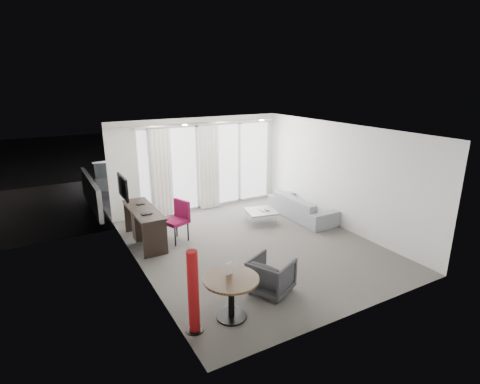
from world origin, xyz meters
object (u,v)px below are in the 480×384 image
red_lamp (193,292)px  coffee_table (261,217)px  desk_chair (175,222)px  rattan_chair_a (227,179)px  sofa (302,207)px  round_table (231,298)px  tub_armchair (271,275)px  desk (145,226)px  rattan_chair_b (225,180)px

red_lamp → coffee_table: bearing=45.1°
red_lamp → desk_chair: bearing=74.6°
coffee_table → rattan_chair_a: size_ratio=0.82×
desk_chair → sofa: size_ratio=0.46×
round_table → rattan_chair_a: bearing=63.2°
tub_armchair → desk: bearing=-3.1°
desk_chair → round_table: desk_chair is taller
desk_chair → rattan_chair_b: 4.25m
desk_chair → rattan_chair_b: size_ratio=1.30×
coffee_table → rattan_chair_b: rattan_chair_b is taller
sofa → desk: bearing=83.4°
sofa → rattan_chair_a: (-0.69, 3.08, 0.14)m
rattan_chair_b → round_table: bearing=-92.5°
tub_armchair → coffee_table: size_ratio=0.95×
desk_chair → tub_armchair: size_ratio=1.37×
rattan_chair_b → red_lamp: bearing=-96.9°
round_table → tub_armchair: (0.96, 0.32, -0.03)m
desk_chair → rattan_chair_a: desk_chair is taller
round_table → rattan_chair_a: rattan_chair_a is taller
tub_armchair → rattan_chair_b: 6.37m
sofa → rattan_chair_a: size_ratio=2.33×
desk → round_table: bearing=-83.5°
desk → tub_armchair: 3.43m
rattan_chair_b → tub_armchair: bearing=-86.0°
desk → tub_armchair: (1.35, -3.15, -0.09)m
round_table → rattan_chair_b: 7.04m
desk_chair → round_table: size_ratio=1.10×
tub_armchair → round_table: bearing=81.8°
coffee_table → rattan_chair_a: bearing=80.5°
desk → coffee_table: 3.00m
desk_chair → rattan_chair_a: (2.81, 2.88, -0.03)m
red_lamp → sofa: bearing=34.4°
desk_chair → tub_armchair: (0.71, -2.87, -0.16)m
rattan_chair_a → rattan_chair_b: size_ratio=1.23×
rattan_chair_a → coffee_table: bearing=-82.9°
round_table → rattan_chair_a: 6.80m
round_table → rattan_chair_a: size_ratio=0.97×
rattan_chair_b → coffee_table: bearing=-76.2°
round_table → red_lamp: red_lamp is taller
desk → desk_chair: desk_chair is taller
desk → coffee_table: bearing=-5.0°
red_lamp → rattan_chair_a: 7.13m
desk_chair → rattan_chair_a: bearing=24.3°
coffee_table → red_lamp: bearing=-134.9°
round_table → sofa: (3.75, 2.98, -0.04)m
round_table → coffee_table: round_table is taller
desk → sofa: desk is taller
desk_chair → red_lamp: red_lamp is taller
rattan_chair_b → desk: bearing=-117.3°
desk_chair → tub_armchair: 2.96m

